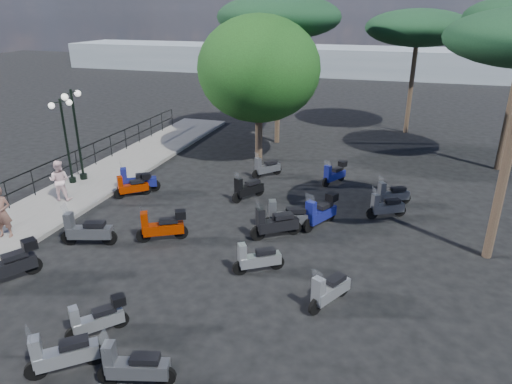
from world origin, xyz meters
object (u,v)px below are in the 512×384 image
(lamp_post_1, at_px, (66,136))
(scooter_19, at_px, (287,217))
(lamp_post_2, at_px, (76,129))
(scooter_12, at_px, (97,319))
(scooter_25, at_px, (329,291))
(scooter_9, at_px, (248,189))
(scooter_20, at_px, (275,224))
(woman, at_px, (1,212))
(pine_0, at_px, (418,28))
(scooter_7, at_px, (63,355))
(scooter_1, at_px, (8,265))
(pine_2, at_px, (279,17))
(scooter_8, at_px, (162,226))
(scooter_26, at_px, (386,207))
(scooter_21, at_px, (392,195))
(scooter_10, at_px, (266,168))
(scooter_13, at_px, (134,367))
(scooter_14, at_px, (257,259))
(scooter_16, at_px, (335,174))
(scooter_3, at_px, (133,186))
(scooter_2, at_px, (87,231))
(scooter_15, at_px, (321,212))
(pedestrian_far, at_px, (59,180))
(broadleaf_tree, at_px, (259,69))

(lamp_post_1, height_order, scooter_19, lamp_post_1)
(lamp_post_2, relative_size, scooter_12, 3.32)
(scooter_25, bearing_deg, scooter_9, -26.22)
(lamp_post_1, relative_size, scooter_20, 2.35)
(woman, distance_m, pine_0, 23.32)
(scooter_9, bearing_deg, scooter_7, 117.75)
(lamp_post_2, distance_m, scooter_1, 8.25)
(scooter_7, height_order, pine_2, pine_2)
(scooter_8, height_order, scooter_25, scooter_8)
(scooter_12, relative_size, scooter_25, 0.82)
(scooter_19, height_order, pine_0, pine_0)
(lamp_post_1, height_order, scooter_26, lamp_post_1)
(woman, bearing_deg, pine_2, 50.99)
(lamp_post_2, distance_m, scooter_21, 13.43)
(scooter_10, distance_m, scooter_13, 12.84)
(scooter_7, distance_m, scooter_14, 5.73)
(scooter_16, bearing_deg, pine_0, -76.59)
(scooter_9, bearing_deg, scooter_10, -57.52)
(scooter_25, bearing_deg, woman, 26.96)
(scooter_3, height_order, scooter_19, scooter_19)
(scooter_2, bearing_deg, pine_2, -28.58)
(scooter_14, height_order, scooter_16, scooter_14)
(pine_0, bearing_deg, scooter_15, -101.16)
(scooter_10, bearing_deg, pedestrian_far, 78.77)
(scooter_10, bearing_deg, scooter_3, 81.65)
(lamp_post_1, distance_m, scooter_21, 13.65)
(scooter_1, height_order, scooter_7, scooter_1)
(scooter_16, bearing_deg, pedestrian_far, 57.53)
(scooter_2, distance_m, scooter_7, 5.82)
(pedestrian_far, relative_size, scooter_26, 1.15)
(scooter_1, height_order, scooter_14, scooter_1)
(scooter_2, relative_size, scooter_14, 1.29)
(scooter_8, distance_m, scooter_26, 8.09)
(broadleaf_tree, height_order, pine_2, pine_2)
(scooter_20, bearing_deg, scooter_7, 124.33)
(scooter_26, bearing_deg, scooter_10, 32.04)
(scooter_2, bearing_deg, scooter_15, -79.85)
(scooter_12, bearing_deg, scooter_15, -76.86)
(scooter_2, bearing_deg, scooter_14, -106.67)
(scooter_14, xyz_separation_m, scooter_21, (3.62, 6.24, 0.00))
(scooter_1, bearing_deg, scooter_9, -89.97)
(scooter_2, bearing_deg, scooter_7, -165.81)
(scooter_7, distance_m, scooter_26, 11.77)
(scooter_13, distance_m, scooter_20, 7.23)
(woman, height_order, scooter_16, woman)
(scooter_15, bearing_deg, lamp_post_2, 20.29)
(scooter_3, xyz_separation_m, scooter_25, (8.82, -5.06, -0.01))
(lamp_post_1, height_order, scooter_15, lamp_post_1)
(lamp_post_2, bearing_deg, scooter_9, -1.60)
(scooter_26, bearing_deg, pedestrian_far, 71.36)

